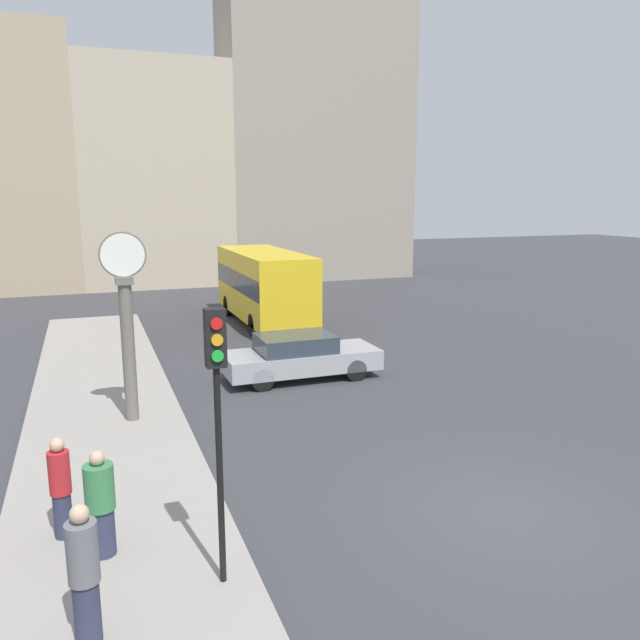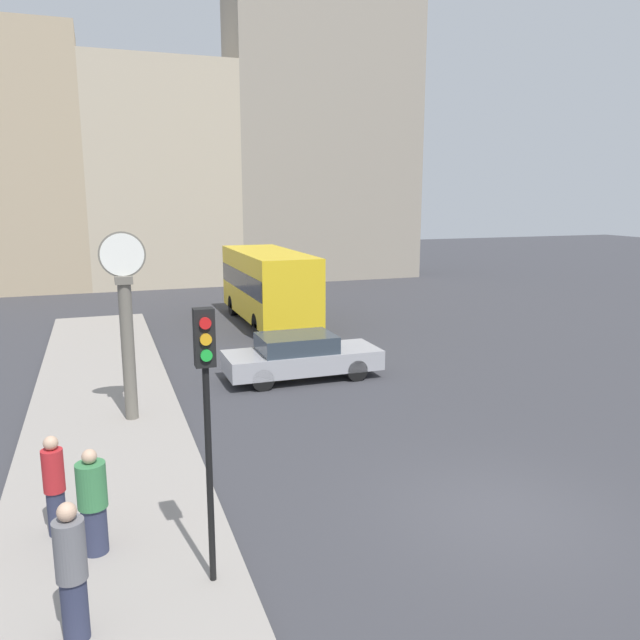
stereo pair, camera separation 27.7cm
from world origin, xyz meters
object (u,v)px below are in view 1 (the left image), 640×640
object	(u,v)px
bus_distant	(264,283)
traffic_light_near	(217,391)
street_clock	(127,326)
pedestrian_grey_jacket	(84,575)
pedestrian_green_hoodie	(100,504)
sedan_car	(300,356)
pedestrian_red_top	(61,487)

from	to	relation	value
bus_distant	traffic_light_near	bearing A→B (deg)	-107.47
street_clock	pedestrian_grey_jacket	size ratio (longest dim) A/B	2.51
bus_distant	pedestrian_green_hoodie	world-z (taller)	bus_distant
pedestrian_green_hoodie	street_clock	bearing A→B (deg)	81.77
traffic_light_near	sedan_car	bearing A→B (deg)	65.18
traffic_light_near	pedestrian_grey_jacket	bearing A→B (deg)	-160.64
bus_distant	pedestrian_green_hoodie	xyz separation A→B (m)	(-6.99, -16.10, -0.81)
sedan_car	pedestrian_grey_jacket	size ratio (longest dim) A/B	2.58
bus_distant	pedestrian_grey_jacket	world-z (taller)	bus_distant
street_clock	bus_distant	bearing A→B (deg)	59.25
traffic_light_near	street_clock	xyz separation A→B (m)	(-0.69, 7.02, -0.48)
pedestrian_red_top	traffic_light_near	bearing A→B (deg)	-43.93
traffic_light_near	street_clock	size ratio (longest dim) A/B	0.86
sedan_car	pedestrian_green_hoodie	distance (m)	9.78
bus_distant	traffic_light_near	distance (m)	18.25
pedestrian_grey_jacket	traffic_light_near	bearing A→B (deg)	19.36
pedestrian_red_top	pedestrian_green_hoodie	xyz separation A→B (m)	(0.56, -0.73, -0.02)
sedan_car	pedestrian_green_hoodie	world-z (taller)	pedestrian_green_hoodie
sedan_car	street_clock	xyz separation A→B (m)	(-4.93, -2.15, 1.69)
street_clock	pedestrian_grey_jacket	world-z (taller)	street_clock
bus_distant	pedestrian_red_top	distance (m)	17.14
pedestrian_red_top	pedestrian_green_hoodie	bearing A→B (deg)	-52.69
bus_distant	street_clock	world-z (taller)	street_clock
street_clock	pedestrian_green_hoodie	bearing A→B (deg)	-98.23
sedan_car	pedestrian_red_top	bearing A→B (deg)	-131.43
traffic_light_near	pedestrian_grey_jacket	size ratio (longest dim) A/B	2.17
traffic_light_near	pedestrian_red_top	bearing A→B (deg)	136.07
pedestrian_green_hoodie	pedestrian_grey_jacket	bearing A→B (deg)	-96.78
street_clock	pedestrian_green_hoodie	xyz separation A→B (m)	(-0.83, -5.75, -1.46)
traffic_light_near	bus_distant	bearing A→B (deg)	72.53
street_clock	pedestrian_red_top	bearing A→B (deg)	-105.49
pedestrian_green_hoodie	bus_distant	bearing A→B (deg)	66.53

